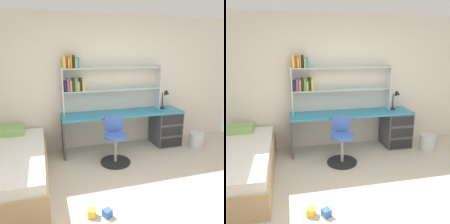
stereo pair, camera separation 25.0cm
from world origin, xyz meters
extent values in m
cube|color=silver|center=(0.00, 2.43, 1.28)|extent=(5.81, 0.06, 2.56)
cube|color=teal|center=(0.29, 2.10, 0.72)|extent=(2.36, 0.56, 0.04)
cube|color=#4C4C51|center=(1.22, 2.10, 0.35)|extent=(0.50, 0.53, 0.70)
cube|color=#4C4C51|center=(-0.88, 2.10, 0.35)|extent=(0.03, 0.50, 0.70)
cube|color=black|center=(1.22, 1.84, 0.12)|extent=(0.45, 0.01, 0.18)
cube|color=black|center=(1.22, 1.84, 0.35)|extent=(0.45, 0.01, 0.18)
cube|color=black|center=(1.22, 1.84, 0.59)|extent=(0.45, 0.01, 0.18)
cube|color=silver|center=(-0.83, 2.26, 1.18)|extent=(0.02, 0.22, 0.87)
cube|color=silver|center=(1.08, 2.26, 1.18)|extent=(0.02, 0.22, 0.87)
cube|color=silver|center=(0.12, 2.26, 1.17)|extent=(1.89, 0.22, 0.02)
cube|color=silver|center=(0.12, 2.26, 1.58)|extent=(1.89, 0.22, 0.02)
cube|color=#26262D|center=(-0.78, 2.26, 1.27)|extent=(0.04, 0.16, 0.19)
cube|color=purple|center=(-0.73, 2.26, 1.29)|extent=(0.04, 0.19, 0.22)
cube|color=gold|center=(-0.68, 2.26, 1.28)|extent=(0.04, 0.16, 0.20)
cube|color=#26262D|center=(-0.63, 2.26, 1.30)|extent=(0.04, 0.16, 0.23)
cube|color=#4CA559|center=(-0.59, 2.26, 1.29)|extent=(0.04, 0.17, 0.23)
cube|color=yellow|center=(-0.55, 2.26, 1.26)|extent=(0.04, 0.13, 0.17)
cube|color=#26262D|center=(-0.50, 2.26, 1.30)|extent=(0.04, 0.14, 0.24)
cube|color=yellow|center=(-0.46, 2.26, 1.29)|extent=(0.03, 0.20, 0.22)
cube|color=yellow|center=(-0.78, 2.26, 1.70)|extent=(0.04, 0.15, 0.21)
cube|color=red|center=(-0.74, 2.26, 1.70)|extent=(0.03, 0.13, 0.21)
cube|color=yellow|center=(-0.70, 2.26, 1.68)|extent=(0.03, 0.13, 0.17)
cube|color=gold|center=(-0.66, 2.26, 1.71)|extent=(0.03, 0.15, 0.24)
cube|color=#26262D|center=(-0.62, 2.26, 1.71)|extent=(0.04, 0.12, 0.23)
cube|color=yellow|center=(-0.58, 2.26, 1.68)|extent=(0.02, 0.20, 0.18)
cube|color=#338CBF|center=(-0.54, 2.26, 1.69)|extent=(0.04, 0.16, 0.19)
cylinder|color=black|center=(1.16, 2.18, 0.75)|extent=(0.12, 0.12, 0.02)
cylinder|color=black|center=(1.16, 2.18, 0.91)|extent=(0.02, 0.02, 0.30)
cone|color=black|center=(1.24, 2.13, 1.06)|extent=(0.12, 0.11, 0.13)
cylinder|color=black|center=(-0.05, 1.55, 0.01)|extent=(0.52, 0.52, 0.03)
cylinder|color=#A5A8AD|center=(-0.05, 1.55, 0.23)|extent=(0.05, 0.05, 0.47)
cylinder|color=#3F66BF|center=(-0.05, 1.55, 0.49)|extent=(0.40, 0.40, 0.05)
cube|color=#3F66BF|center=(-0.02, 1.73, 0.67)|extent=(0.32, 0.08, 0.28)
cube|color=tan|center=(-1.78, 1.35, 0.18)|extent=(1.20, 2.07, 0.36)
cube|color=white|center=(-1.78, 1.35, 0.43)|extent=(1.14, 2.01, 0.14)
cube|color=#8CBF66|center=(-1.78, 2.13, 0.56)|extent=(0.50, 0.32, 0.12)
cylinder|color=silver|center=(1.71, 1.73, 0.15)|extent=(0.29, 0.29, 0.31)
cube|color=#3860B7|center=(-0.55, 0.26, 0.05)|extent=(0.12, 0.12, 0.09)
cube|color=gold|center=(-0.72, 0.31, 0.05)|extent=(0.12, 0.12, 0.10)
camera|label=1|loc=(-1.17, -2.03, 1.92)|focal=37.73mm
camera|label=2|loc=(-0.92, -2.09, 1.92)|focal=37.73mm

